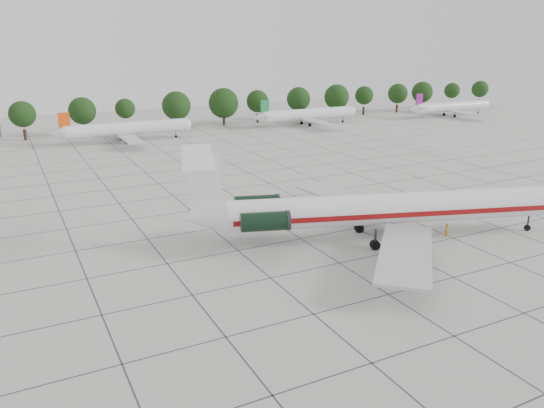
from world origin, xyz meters
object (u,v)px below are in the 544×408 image
at_px(bg_airliner_c, 127,129).
at_px(bg_airliner_e, 452,107).
at_px(ground_crew, 446,230).
at_px(bg_airliner_d, 308,114).
at_px(main_airliner, 374,209).

distance_m(bg_airliner_c, bg_airliner_e, 97.65).
relative_size(ground_crew, bg_airliner_d, 0.06).
height_order(bg_airliner_c, bg_airliner_e, same).
bearing_deg(main_airliner, bg_airliner_d, 81.79).
xyz_separation_m(ground_crew, bg_airliner_c, (-19.59, 79.43, 2.08)).
bearing_deg(ground_crew, bg_airliner_c, -116.90).
distance_m(main_airliner, bg_airliner_e, 113.81).
xyz_separation_m(bg_airliner_c, bg_airliner_e, (97.63, -2.21, 0.00)).
height_order(main_airliner, bg_airliner_c, main_airliner).
bearing_deg(bg_airliner_e, bg_airliner_d, 174.43).
bearing_deg(ground_crew, bg_airliner_e, -176.06).
bearing_deg(main_airliner, bg_airliner_e, 58.36).
height_order(bg_airliner_d, bg_airliner_e, same).
xyz_separation_m(main_airliner, bg_airliner_e, (86.39, 74.09, -0.88)).
relative_size(main_airliner, ground_crew, 26.91).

